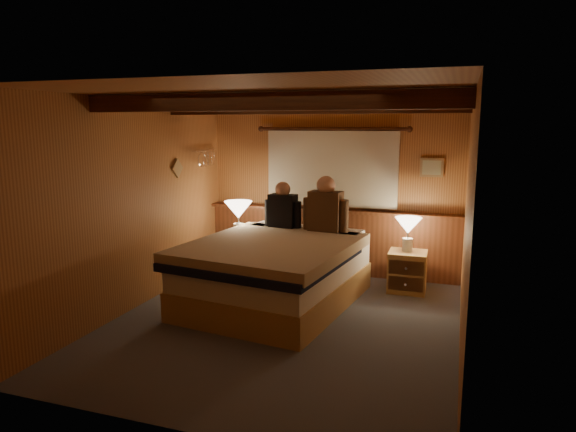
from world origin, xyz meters
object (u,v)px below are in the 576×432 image
at_px(nightstand_right, 407,272).
at_px(person_right, 326,208).
at_px(bed, 275,271).
at_px(lamp_right, 408,228).
at_px(lamp_left, 238,212).
at_px(duffel_bag, 264,268).
at_px(person_left, 283,209).
at_px(nightstand_left, 237,257).

xyz_separation_m(nightstand_right, person_right, (-1.03, -0.23, 0.80)).
distance_m(bed, lamp_right, 1.80).
relative_size(bed, lamp_right, 5.64).
bearing_deg(lamp_left, bed, -44.72).
height_order(bed, duffel_bag, bed).
height_order(lamp_right, person_left, person_left).
relative_size(nightstand_left, person_right, 0.84).
distance_m(bed, nightstand_left, 1.22).
height_order(bed, nightstand_right, bed).
bearing_deg(nightstand_left, lamp_right, -7.60).
distance_m(bed, lamp_left, 1.30).
bearing_deg(nightstand_right, person_right, -168.72).
xyz_separation_m(nightstand_left, lamp_right, (2.29, 0.18, 0.53)).
relative_size(lamp_left, lamp_right, 1.14).
height_order(nightstand_left, lamp_right, lamp_right).
bearing_deg(person_right, nightstand_left, -178.50).
height_order(bed, lamp_right, lamp_right).
bearing_deg(person_right, person_left, 179.27).
relative_size(person_left, person_right, 0.86).
bearing_deg(person_left, nightstand_left, -177.12).
bearing_deg(bed, duffel_bag, 126.75).
distance_m(nightstand_right, duffel_bag, 1.95).
relative_size(bed, nightstand_right, 4.74).
relative_size(nightstand_left, lamp_right, 1.41).
bearing_deg(nightstand_right, lamp_left, -177.52).
xyz_separation_m(bed, duffel_bag, (-0.51, 0.91, -0.26)).
height_order(nightstand_left, nightstand_right, nightstand_left).
bearing_deg(person_left, duffel_bag, 169.61).
relative_size(bed, person_left, 3.88).
height_order(nightstand_left, person_right, person_right).
relative_size(nightstand_left, duffel_bag, 1.20).
distance_m(bed, person_right, 1.08).
height_order(nightstand_right, lamp_left, lamp_left).
distance_m(lamp_left, person_right, 1.26).
bearing_deg(bed, lamp_right, 43.14).
bearing_deg(person_left, nightstand_right, 10.55).
xyz_separation_m(lamp_right, person_left, (-1.61, -0.20, 0.19)).
distance_m(lamp_left, duffel_bag, 0.86).
distance_m(person_right, duffel_bag, 1.30).
relative_size(person_right, duffel_bag, 1.44).
height_order(lamp_left, lamp_right, lamp_left).
bearing_deg(person_right, nightstand_right, 17.94).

